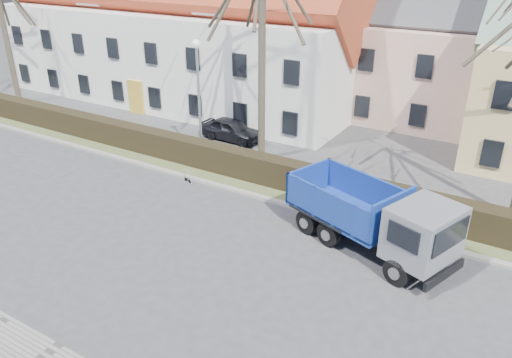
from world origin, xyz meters
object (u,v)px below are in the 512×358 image
Objects in this scene: streetlight at (199,101)px; dump_truck at (364,213)px; parked_car_a at (232,129)px; cart_frame at (185,174)px.

dump_truck is at bearing -19.85° from streetlight.
dump_truck is 12.26m from parked_car_a.
cart_frame is at bearing -167.90° from parked_car_a.
cart_frame is at bearing -69.43° from streetlight.
dump_truck reaches higher than parked_car_a.
cart_frame is (1.00, -2.68, -2.75)m from streetlight.
dump_truck is 1.79× the size of parked_car_a.
cart_frame is (-9.14, 0.99, -0.99)m from dump_truck.
streetlight is 8.24× the size of cart_frame.
dump_truck is 8.88× the size of cart_frame.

